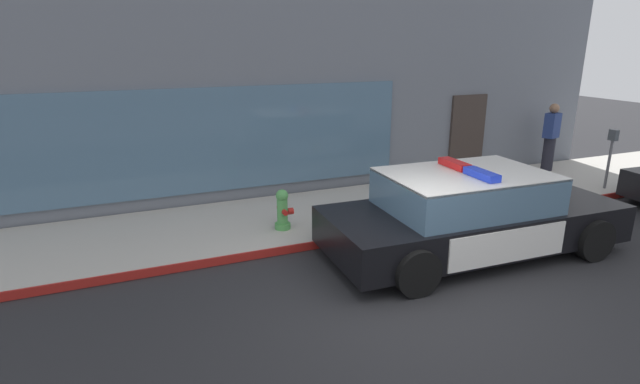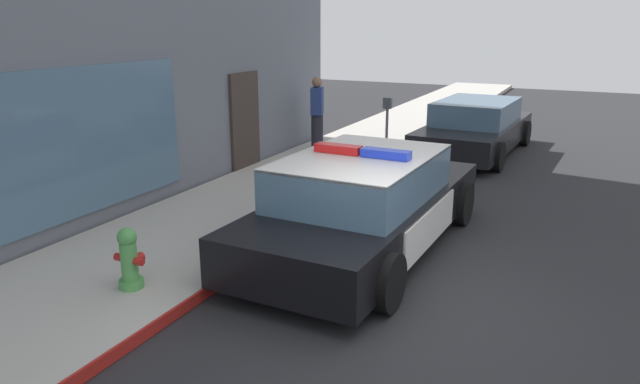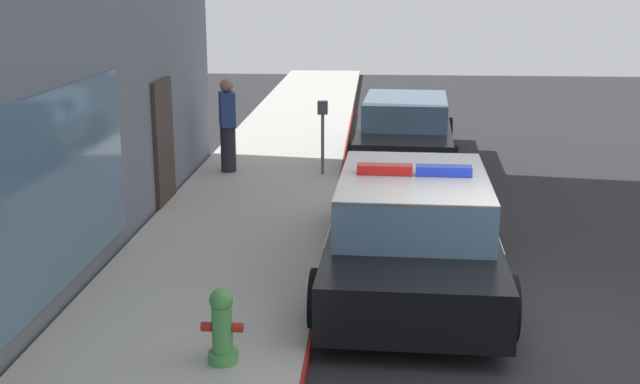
{
  "view_description": "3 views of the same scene",
  "coord_description": "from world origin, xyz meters",
  "px_view_note": "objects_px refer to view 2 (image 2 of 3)",
  "views": [
    {
      "loc": [
        -3.39,
        -4.91,
        3.38
      ],
      "look_at": [
        -0.31,
        2.45,
        0.92
      ],
      "focal_mm": 27.84,
      "sensor_mm": 36.0,
      "label": 1
    },
    {
      "loc": [
        -5.39,
        -1.62,
        3.1
      ],
      "look_at": [
        1.6,
        1.73,
        0.81
      ],
      "focal_mm": 32.65,
      "sensor_mm": 36.0,
      "label": 2
    },
    {
      "loc": [
        -7.59,
        1.61,
        3.6
      ],
      "look_at": [
        1.67,
        2.25,
        1.15
      ],
      "focal_mm": 45.23,
      "sensor_mm": 36.0,
      "label": 3
    }
  ],
  "objects_px": {
    "police_cruiser": "(364,203)",
    "parking_meter": "(387,116)",
    "fire_hydrant": "(129,259)",
    "pedestrian_on_sidewalk": "(317,114)",
    "car_down_street": "(475,127)"
  },
  "relations": [
    {
      "from": "car_down_street",
      "to": "fire_hydrant",
      "type": "bearing_deg",
      "value": 171.41
    },
    {
      "from": "fire_hydrant",
      "to": "parking_meter",
      "type": "xyz_separation_m",
      "value": [
        7.56,
        -0.43,
        0.58
      ]
    },
    {
      "from": "pedestrian_on_sidewalk",
      "to": "fire_hydrant",
      "type": "bearing_deg",
      "value": 82.32
    },
    {
      "from": "fire_hydrant",
      "to": "police_cruiser",
      "type": "bearing_deg",
      "value": -35.4
    },
    {
      "from": "car_down_street",
      "to": "pedestrian_on_sidewalk",
      "type": "xyz_separation_m",
      "value": [
        -1.89,
        3.31,
        0.38
      ]
    },
    {
      "from": "police_cruiser",
      "to": "fire_hydrant",
      "type": "xyz_separation_m",
      "value": [
        -2.6,
        1.84,
        -0.18
      ]
    },
    {
      "from": "car_down_street",
      "to": "police_cruiser",
      "type": "bearing_deg",
      "value": -177.98
    },
    {
      "from": "police_cruiser",
      "to": "parking_meter",
      "type": "relative_size",
      "value": 3.71
    },
    {
      "from": "police_cruiser",
      "to": "pedestrian_on_sidewalk",
      "type": "xyz_separation_m",
      "value": [
        5.03,
        3.17,
        0.33
      ]
    },
    {
      "from": "car_down_street",
      "to": "parking_meter",
      "type": "distance_m",
      "value": 2.55
    },
    {
      "from": "fire_hydrant",
      "to": "parking_meter",
      "type": "distance_m",
      "value": 7.59
    },
    {
      "from": "fire_hydrant",
      "to": "parking_meter",
      "type": "bearing_deg",
      "value": -3.24
    },
    {
      "from": "pedestrian_on_sidewalk",
      "to": "parking_meter",
      "type": "bearing_deg",
      "value": 160.22
    },
    {
      "from": "pedestrian_on_sidewalk",
      "to": "parking_meter",
      "type": "distance_m",
      "value": 1.75
    },
    {
      "from": "pedestrian_on_sidewalk",
      "to": "parking_meter",
      "type": "height_order",
      "value": "pedestrian_on_sidewalk"
    }
  ]
}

